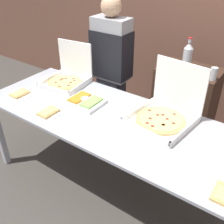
{
  "coord_description": "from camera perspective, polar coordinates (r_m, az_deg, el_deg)",
  "views": [
    {
      "loc": [
        1.08,
        -1.53,
        2.08
      ],
      "look_at": [
        0.0,
        0.0,
        0.89
      ],
      "focal_mm": 42.0,
      "sensor_mm": 36.0,
      "label": 1
    }
  ],
  "objects": [
    {
      "name": "soda_bottle",
      "position": [
        2.75,
        16.11,
        11.59
      ],
      "size": [
        0.09,
        0.09,
        0.33
      ],
      "color": "#B7BCC1",
      "rests_on": "sideboard_podium"
    },
    {
      "name": "buffet_table",
      "position": [
        2.3,
        -0.0,
        -2.86
      ],
      "size": [
        2.45,
        0.91,
        0.84
      ],
      "color": "#A8AAB2",
      "rests_on": "ground_plane"
    },
    {
      "name": "pizza_box_near_left",
      "position": [
        2.83,
        -9.66,
        7.59
      ],
      "size": [
        0.46,
        0.47,
        0.41
      ],
      "rotation": [
        0.0,
        0.0,
        0.12
      ],
      "color": "white",
      "rests_on": "buffet_table"
    },
    {
      "name": "brick_wall_behind",
      "position": [
        3.48,
        17.43,
        19.71
      ],
      "size": [
        10.0,
        0.06,
        2.8
      ],
      "color": "brown",
      "rests_on": "ground_plane"
    },
    {
      "name": "ground_plane",
      "position": [
        2.8,
        -0.0,
        -15.61
      ],
      "size": [
        16.0,
        16.0,
        0.0
      ],
      "primitive_type": "plane",
      "color": "#423D38"
    },
    {
      "name": "veggie_tray",
      "position": [
        2.45,
        -5.83,
        2.36
      ],
      "size": [
        0.33,
        0.27,
        0.05
      ],
      "color": "white",
      "rests_on": "buffet_table"
    },
    {
      "name": "paper_plate_front_center",
      "position": [
        1.73,
        23.07,
        -16.22
      ],
      "size": [
        0.21,
        0.21,
        0.03
      ],
      "color": "white",
      "rests_on": "buffet_table"
    },
    {
      "name": "person_server_vest",
      "position": [
        2.97,
        -0.14,
        9.96
      ],
      "size": [
        0.42,
        0.24,
        1.69
      ],
      "rotation": [
        0.0,
        0.0,
        3.14
      ],
      "color": "#2D2D38",
      "rests_on": "ground_plane"
    },
    {
      "name": "paper_plate_front_left",
      "position": [
        2.73,
        -19.46,
        3.7
      ],
      "size": [
        0.24,
        0.24,
        0.03
      ],
      "color": "white",
      "rests_on": "buffet_table"
    },
    {
      "name": "soda_can_silver",
      "position": [
        2.63,
        21.24,
        7.76
      ],
      "size": [
        0.07,
        0.07,
        0.12
      ],
      "color": "silver",
      "rests_on": "sideboard_podium"
    },
    {
      "name": "pizza_box_far_left",
      "position": [
        2.21,
        11.53,
        0.06
      ],
      "size": [
        0.52,
        0.54,
        0.47
      ],
      "rotation": [
        0.0,
        0.0,
        -0.12
      ],
      "color": "white",
      "rests_on": "buffet_table"
    },
    {
      "name": "sideboard_podium",
      "position": [
        3.06,
        15.23,
        0.2
      ],
      "size": [
        0.62,
        0.45,
        1.02
      ],
      "color": "#382319",
      "rests_on": "ground_plane"
    },
    {
      "name": "paper_plate_front_right",
      "position": [
        2.35,
        -13.71,
        -0.12
      ],
      "size": [
        0.21,
        0.21,
        0.03
      ],
      "color": "white",
      "rests_on": "buffet_table"
    }
  ]
}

